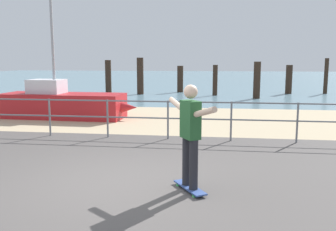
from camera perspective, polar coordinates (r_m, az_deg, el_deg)
name	(u,v)px	position (r m, az deg, el deg)	size (l,w,h in m)	color
ground_plane	(96,207)	(5.60, -11.13, -13.71)	(24.00, 10.00, 0.04)	#514C49
beach_strip	(169,119)	(13.18, 0.10, -0.54)	(24.00, 6.00, 0.04)	tan
sea_surface	(202,79)	(40.98, 5.32, 5.73)	(72.00, 50.00, 0.04)	slate
railing_fence	(137,113)	(9.83, -4.78, 0.37)	(11.60, 0.05, 1.05)	slate
sailboat	(67,104)	(13.74, -15.37, 1.73)	(4.98, 1.55, 5.27)	#B21E23
skateboard	(190,188)	(6.06, 3.40, -11.11)	(0.60, 0.78, 0.08)	#334C8C
skateboarder	(190,130)	(5.81, 3.48, -2.26)	(0.85, 1.27, 1.65)	#26262B
groyne_post_0	(108,77)	(23.63, -9.26, 5.98)	(0.38, 0.38, 2.07)	#332319
groyne_post_1	(140,76)	(22.26, -4.33, 6.10)	(0.40, 0.40, 2.22)	#332319
groyne_post_2	(180,79)	(23.67, 1.91, 5.66)	(0.39, 0.39, 1.70)	#332319
groyne_post_3	(215,80)	(21.71, 7.32, 5.43)	(0.28, 0.28, 1.79)	#332319
groyne_post_4	(257,80)	(20.36, 13.63, 5.32)	(0.37, 0.37, 2.00)	#332319
groyne_post_5	(289,80)	(23.79, 18.25, 5.32)	(0.39, 0.39, 1.77)	#332319
groyne_post_6	(326,76)	(24.56, 23.32, 5.62)	(0.24, 0.24, 2.18)	#332319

